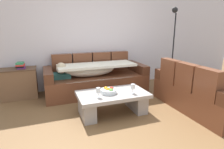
% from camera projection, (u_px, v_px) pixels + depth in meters
% --- Properties ---
extents(ground_plane, '(14.00, 14.00, 0.00)m').
position_uv_depth(ground_plane, '(128.00, 124.00, 2.90)').
color(ground_plane, brown).
extents(back_wall, '(9.00, 0.10, 2.70)m').
position_uv_depth(back_wall, '(92.00, 33.00, 4.51)').
color(back_wall, silver).
rests_on(back_wall, ground_plane).
extents(couch_along_wall, '(2.25, 0.92, 0.88)m').
position_uv_depth(couch_along_wall, '(95.00, 78.00, 4.26)').
color(couch_along_wall, brown).
rests_on(couch_along_wall, ground_plane).
extents(couch_near_window, '(0.92, 1.71, 0.88)m').
position_uv_depth(couch_near_window, '(201.00, 92.00, 3.39)').
color(couch_near_window, brown).
rests_on(couch_near_window, ground_plane).
extents(coffee_table, '(1.20, 0.68, 0.38)m').
position_uv_depth(coffee_table, '(113.00, 100.00, 3.23)').
color(coffee_table, '#A39C97').
rests_on(coffee_table, ground_plane).
extents(fruit_bowl, '(0.28, 0.28, 0.10)m').
position_uv_depth(fruit_bowl, '(109.00, 91.00, 3.16)').
color(fruit_bowl, silver).
rests_on(fruit_bowl, coffee_table).
extents(wine_glass_near_left, '(0.07, 0.07, 0.17)m').
position_uv_depth(wine_glass_near_left, '(98.00, 91.00, 2.94)').
color(wine_glass_near_left, silver).
rests_on(wine_glass_near_left, coffee_table).
extents(wine_glass_near_right, '(0.07, 0.07, 0.17)m').
position_uv_depth(wine_glass_near_right, '(133.00, 87.00, 3.13)').
color(wine_glass_near_right, silver).
rests_on(wine_glass_near_right, coffee_table).
extents(side_cabinet, '(0.72, 0.44, 0.64)m').
position_uv_depth(side_cabinet, '(19.00, 83.00, 3.93)').
color(side_cabinet, brown).
rests_on(side_cabinet, ground_plane).
extents(book_stack_on_cabinet, '(0.19, 0.24, 0.13)m').
position_uv_depth(book_stack_on_cabinet, '(20.00, 65.00, 3.86)').
color(book_stack_on_cabinet, '#72337F').
rests_on(book_stack_on_cabinet, side_cabinet).
extents(floor_lamp, '(0.33, 0.31, 1.95)m').
position_uv_depth(floor_lamp, '(173.00, 42.00, 4.72)').
color(floor_lamp, black).
rests_on(floor_lamp, ground_plane).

